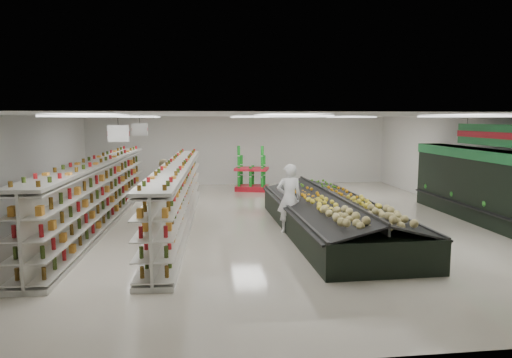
{
  "coord_description": "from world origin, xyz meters",
  "views": [
    {
      "loc": [
        -1.85,
        -13.37,
        3.12
      ],
      "look_at": [
        -0.13,
        0.6,
        1.24
      ],
      "focal_mm": 32.0,
      "sensor_mm": 36.0,
      "label": 1
    }
  ],
  "objects": [
    {
      "name": "wall_front",
      "position": [
        0.0,
        -8.0,
        1.6
      ],
      "size": [
        14.0,
        0.02,
        3.2
      ],
      "primitive_type": "cube",
      "color": "silver",
      "rests_on": "floor"
    },
    {
      "name": "shopper_background",
      "position": [
        -3.19,
        3.81,
        0.81
      ],
      "size": [
        0.6,
        0.85,
        1.61
      ],
      "primitive_type": "imported",
      "rotation": [
        0.0,
        0.0,
        1.72
      ],
      "color": "tan",
      "rests_on": "floor"
    },
    {
      "name": "gondola_left",
      "position": [
        -4.8,
        0.22,
        0.87
      ],
      "size": [
        1.19,
        10.99,
        1.9
      ],
      "rotation": [
        0.0,
        0.0,
        -0.03
      ],
      "color": "beige",
      "rests_on": "floor"
    },
    {
      "name": "hortifruti_banner",
      "position": [
        6.25,
        -1.5,
        2.65
      ],
      "size": [
        0.12,
        3.2,
        0.95
      ],
      "color": "#1D6F35",
      "rests_on": "ceiling"
    },
    {
      "name": "produce_wall_case",
      "position": [
        6.53,
        -1.5,
        1.24
      ],
      "size": [
        0.93,
        8.0,
        2.2
      ],
      "color": "black",
      "rests_on": "floor"
    },
    {
      "name": "aisle_sign_near",
      "position": [
        -3.8,
        -2.0,
        2.75
      ],
      "size": [
        0.52,
        0.06,
        0.75
      ],
      "color": "white",
      "rests_on": "ceiling"
    },
    {
      "name": "floor",
      "position": [
        0.0,
        0.0,
        0.0
      ],
      "size": [
        16.0,
        16.0,
        0.0
      ],
      "primitive_type": "plane",
      "color": "beige",
      "rests_on": "ground"
    },
    {
      "name": "wall_left",
      "position": [
        -7.0,
        0.0,
        1.6
      ],
      "size": [
        0.02,
        16.0,
        3.2
      ],
      "primitive_type": "cube",
      "color": "silver",
      "rests_on": "floor"
    },
    {
      "name": "produce_island",
      "position": [
        1.7,
        -1.52,
        0.5
      ],
      "size": [
        2.8,
        7.45,
        1.11
      ],
      "rotation": [
        0.0,
        0.0,
        0.02
      ],
      "color": "black",
      "rests_on": "floor"
    },
    {
      "name": "ceiling",
      "position": [
        0.0,
        0.0,
        3.2
      ],
      "size": [
        14.0,
        16.0,
        0.02
      ],
      "primitive_type": "cube",
      "color": "white",
      "rests_on": "wall_back"
    },
    {
      "name": "shopper_main",
      "position": [
        0.55,
        -1.33,
        0.95
      ],
      "size": [
        0.7,
        0.47,
        1.89
      ],
      "primitive_type": "imported",
      "rotation": [
        0.0,
        0.0,
        3.17
      ],
      "color": "silver",
      "rests_on": "floor"
    },
    {
      "name": "aisle_sign_far",
      "position": [
        -3.8,
        2.0,
        2.75
      ],
      "size": [
        0.52,
        0.06,
        0.75
      ],
      "color": "white",
      "rests_on": "ceiling"
    },
    {
      "name": "wall_right",
      "position": [
        7.0,
        0.0,
        1.6
      ],
      "size": [
        0.02,
        16.0,
        3.2
      ],
      "primitive_type": "cube",
      "color": "silver",
      "rests_on": "floor"
    },
    {
      "name": "wall_back",
      "position": [
        0.0,
        8.0,
        1.6
      ],
      "size": [
        14.0,
        0.02,
        3.2
      ],
      "primitive_type": "cube",
      "color": "silver",
      "rests_on": "floor"
    },
    {
      "name": "soda_endcap",
      "position": [
        0.35,
        6.02,
        0.87
      ],
      "size": [
        1.59,
        1.28,
        1.79
      ],
      "rotation": [
        0.0,
        0.0,
        -0.26
      ],
      "color": "#AF1420",
      "rests_on": "floor"
    },
    {
      "name": "gondola_center",
      "position": [
        -2.51,
        -0.15,
        0.83
      ],
      "size": [
        1.25,
        10.5,
        1.82
      ],
      "rotation": [
        0.0,
        0.0,
        -0.04
      ],
      "color": "beige",
      "rests_on": "floor"
    }
  ]
}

